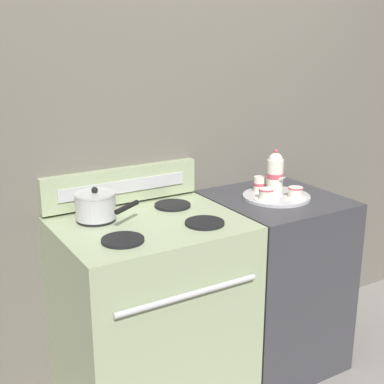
{
  "coord_description": "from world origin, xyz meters",
  "views": [
    {
      "loc": [
        -1.26,
        -1.95,
        1.69
      ],
      "look_at": [
        -0.05,
        0.07,
        0.98
      ],
      "focal_mm": 50.0,
      "sensor_mm": 36.0,
      "label": 1
    }
  ],
  "objects_px": {
    "stove": "(152,315)",
    "teacup_left": "(266,194)",
    "teacup_right": "(295,193)",
    "creamer_jug": "(260,184)",
    "teapot": "(275,174)",
    "serving_tray": "(276,197)",
    "saucepan": "(96,205)"
  },
  "relations": [
    {
      "from": "stove",
      "to": "teacup_right",
      "type": "relative_size",
      "value": 8.49
    },
    {
      "from": "teacup_right",
      "to": "creamer_jug",
      "type": "xyz_separation_m",
      "value": [
        -0.08,
        0.18,
        0.01
      ]
    },
    {
      "from": "stove",
      "to": "serving_tray",
      "type": "bearing_deg",
      "value": -0.47
    },
    {
      "from": "teapot",
      "to": "teacup_left",
      "type": "xyz_separation_m",
      "value": [
        -0.09,
        -0.05,
        -0.08
      ]
    },
    {
      "from": "stove",
      "to": "creamer_jug",
      "type": "height_order",
      "value": "creamer_jug"
    },
    {
      "from": "saucepan",
      "to": "teapot",
      "type": "height_order",
      "value": "teapot"
    },
    {
      "from": "saucepan",
      "to": "serving_tray",
      "type": "distance_m",
      "value": 0.9
    },
    {
      "from": "teapot",
      "to": "creamer_jug",
      "type": "xyz_separation_m",
      "value": [
        -0.03,
        0.08,
        -0.07
      ]
    },
    {
      "from": "teapot",
      "to": "teacup_right",
      "type": "distance_m",
      "value": 0.14
    },
    {
      "from": "teapot",
      "to": "saucepan",
      "type": "bearing_deg",
      "value": 171.75
    },
    {
      "from": "teacup_right",
      "to": "saucepan",
      "type": "bearing_deg",
      "value": 166.05
    },
    {
      "from": "teacup_left",
      "to": "creamer_jug",
      "type": "bearing_deg",
      "value": 64.24
    },
    {
      "from": "teapot",
      "to": "teacup_right",
      "type": "relative_size",
      "value": 2.12
    },
    {
      "from": "stove",
      "to": "creamer_jug",
      "type": "bearing_deg",
      "value": 7.83
    },
    {
      "from": "teapot",
      "to": "creamer_jug",
      "type": "height_order",
      "value": "teapot"
    },
    {
      "from": "stove",
      "to": "teacup_left",
      "type": "distance_m",
      "value": 0.78
    },
    {
      "from": "serving_tray",
      "to": "teacup_left",
      "type": "distance_m",
      "value": 0.1
    },
    {
      "from": "stove",
      "to": "saucepan",
      "type": "bearing_deg",
      "value": 143.66
    },
    {
      "from": "stove",
      "to": "teapot",
      "type": "xyz_separation_m",
      "value": [
        0.69,
        0.01,
        0.57
      ]
    },
    {
      "from": "stove",
      "to": "teacup_right",
      "type": "height_order",
      "value": "teacup_right"
    },
    {
      "from": "stove",
      "to": "serving_tray",
      "type": "height_order",
      "value": "serving_tray"
    },
    {
      "from": "stove",
      "to": "teacup_right",
      "type": "distance_m",
      "value": 0.89
    },
    {
      "from": "saucepan",
      "to": "teapot",
      "type": "relative_size",
      "value": 1.21
    },
    {
      "from": "teacup_right",
      "to": "creamer_jug",
      "type": "relative_size",
      "value": 1.42
    },
    {
      "from": "serving_tray",
      "to": "teapot",
      "type": "xyz_separation_m",
      "value": [
        -0.0,
        0.02,
        0.11
      ]
    },
    {
      "from": "stove",
      "to": "serving_tray",
      "type": "distance_m",
      "value": 0.83
    },
    {
      "from": "stove",
      "to": "teacup_left",
      "type": "xyz_separation_m",
      "value": [
        0.6,
        -0.04,
        0.49
      ]
    },
    {
      "from": "stove",
      "to": "teapot",
      "type": "relative_size",
      "value": 4.01
    },
    {
      "from": "serving_tray",
      "to": "creamer_jug",
      "type": "bearing_deg",
      "value": 106.93
    },
    {
      "from": "teapot",
      "to": "creamer_jug",
      "type": "distance_m",
      "value": 0.11
    },
    {
      "from": "creamer_jug",
      "to": "teapot",
      "type": "bearing_deg",
      "value": -70.09
    },
    {
      "from": "stove",
      "to": "teapot",
      "type": "height_order",
      "value": "teapot"
    }
  ]
}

